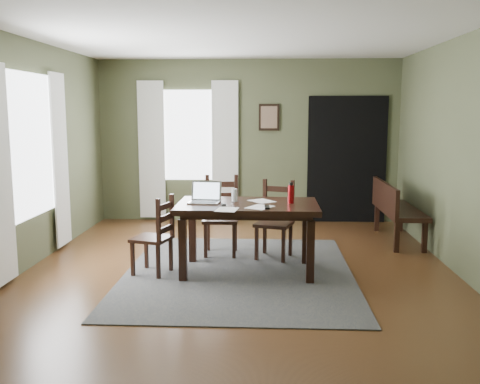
# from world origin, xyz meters

# --- Properties ---
(ground) EXTENTS (5.00, 6.00, 0.01)m
(ground) POSITION_xyz_m (0.00, 0.00, -0.01)
(ground) COLOR #492C16
(room_shell) EXTENTS (5.02, 6.02, 2.71)m
(room_shell) POSITION_xyz_m (0.00, 0.00, 1.80)
(room_shell) COLOR #4B5135
(room_shell) RESTS_ON ground
(rug) EXTENTS (2.60, 3.20, 0.01)m
(rug) POSITION_xyz_m (0.00, 0.00, 0.01)
(rug) COLOR #383838
(rug) RESTS_ON ground
(dining_table) EXTENTS (1.60, 0.97, 0.80)m
(dining_table) POSITION_xyz_m (0.10, 0.03, 0.71)
(dining_table) COLOR black
(dining_table) RESTS_ON rug
(chair_end) EXTENTS (0.49, 0.49, 0.90)m
(chair_end) POSITION_xyz_m (-0.94, -0.11, 0.44)
(chair_end) COLOR black
(chair_end) RESTS_ON rug
(chair_back_left) EXTENTS (0.45, 0.45, 1.02)m
(chair_back_left) POSITION_xyz_m (-0.27, 0.82, 0.50)
(chair_back_left) COLOR black
(chair_back_left) RESTS_ON rug
(chair_back_right) EXTENTS (0.53, 0.53, 0.97)m
(chair_back_right) POSITION_xyz_m (0.43, 0.67, 0.48)
(chair_back_right) COLOR black
(chair_back_right) RESTS_ON rug
(bench) EXTENTS (0.48, 1.49, 0.84)m
(bench) POSITION_xyz_m (2.14, 1.65, 0.50)
(bench) COLOR black
(bench) RESTS_ON ground
(laptop) EXTENTS (0.38, 0.31, 0.24)m
(laptop) POSITION_xyz_m (-0.39, 0.07, 0.87)
(laptop) COLOR #B7B7BC
(laptop) RESTS_ON dining_table
(computer_mouse) EXTENTS (0.06, 0.09, 0.03)m
(computer_mouse) POSITION_xyz_m (-0.16, -0.15, 0.83)
(computer_mouse) COLOR #3F3F42
(computer_mouse) RESTS_ON dining_table
(tv_remote) EXTENTS (0.06, 0.19, 0.02)m
(tv_remote) POSITION_xyz_m (0.32, -0.25, 0.82)
(tv_remote) COLOR black
(tv_remote) RESTS_ON dining_table
(drinking_glass) EXTENTS (0.09, 0.09, 0.15)m
(drinking_glass) POSITION_xyz_m (-0.06, 0.14, 0.89)
(drinking_glass) COLOR silver
(drinking_glass) RESTS_ON dining_table
(water_bottle) EXTENTS (0.09, 0.09, 0.24)m
(water_bottle) POSITION_xyz_m (0.59, 0.05, 0.92)
(water_bottle) COLOR maroon
(water_bottle) RESTS_ON dining_table
(paper_b) EXTENTS (0.35, 0.37, 0.00)m
(paper_b) POSITION_xyz_m (0.24, -0.21, 0.81)
(paper_b) COLOR white
(paper_b) RESTS_ON dining_table
(paper_c) EXTENTS (0.35, 0.36, 0.00)m
(paper_c) POSITION_xyz_m (0.26, 0.18, 0.81)
(paper_c) COLOR white
(paper_c) RESTS_ON dining_table
(paper_e) EXTENTS (0.25, 0.31, 0.00)m
(paper_e) POSITION_xyz_m (-0.11, -0.38, 0.81)
(paper_e) COLOR white
(paper_e) RESTS_ON dining_table
(window_left) EXTENTS (0.01, 1.30, 1.70)m
(window_left) POSITION_xyz_m (-2.47, 0.20, 1.45)
(window_left) COLOR white
(window_left) RESTS_ON ground
(window_back) EXTENTS (1.00, 0.01, 1.50)m
(window_back) POSITION_xyz_m (-1.00, 2.97, 1.45)
(window_back) COLOR white
(window_back) RESTS_ON ground
(curtain_left_near) EXTENTS (0.03, 0.48, 2.30)m
(curtain_left_near) POSITION_xyz_m (-2.44, -0.62, 1.20)
(curtain_left_near) COLOR silver
(curtain_left_near) RESTS_ON ground
(curtain_left_far) EXTENTS (0.03, 0.48, 2.30)m
(curtain_left_far) POSITION_xyz_m (-2.44, 1.02, 1.20)
(curtain_left_far) COLOR silver
(curtain_left_far) RESTS_ON ground
(curtain_back_left) EXTENTS (0.44, 0.03, 2.30)m
(curtain_back_left) POSITION_xyz_m (-1.62, 2.94, 1.20)
(curtain_back_left) COLOR silver
(curtain_back_left) RESTS_ON ground
(curtain_back_right) EXTENTS (0.44, 0.03, 2.30)m
(curtain_back_right) POSITION_xyz_m (-0.38, 2.94, 1.20)
(curtain_back_right) COLOR silver
(curtain_back_right) RESTS_ON ground
(framed_picture) EXTENTS (0.34, 0.03, 0.44)m
(framed_picture) POSITION_xyz_m (0.35, 2.97, 1.75)
(framed_picture) COLOR black
(framed_picture) RESTS_ON ground
(doorway_back) EXTENTS (1.30, 0.03, 2.10)m
(doorway_back) POSITION_xyz_m (1.65, 2.97, 1.05)
(doorway_back) COLOR black
(doorway_back) RESTS_ON ground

